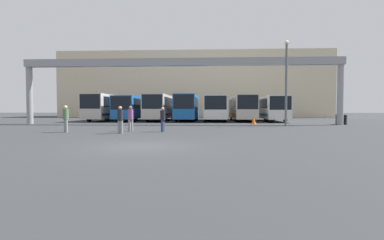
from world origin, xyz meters
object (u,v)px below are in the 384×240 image
(bus_slot_0, at_px, (107,106))
(traffic_cone, at_px, (254,121))
(bus_slot_2, at_px, (161,106))
(bus_slot_3, at_px, (188,106))
(lamp_post, at_px, (286,79))
(bus_slot_4, at_px, (215,107))
(tire_stack, at_px, (341,120))
(bus_slot_1, at_px, (133,107))
(bus_slot_5, at_px, (242,107))
(pedestrian_mid_right, at_px, (66,118))
(pedestrian_mid_left, at_px, (131,118))
(bus_slot_6, at_px, (270,107))
(pedestrian_near_left, at_px, (163,119))
(pedestrian_far_center, at_px, (120,119))

(bus_slot_0, bearing_deg, traffic_cone, -25.28)
(bus_slot_2, xyz_separation_m, bus_slot_3, (3.44, -0.12, -0.01))
(bus_slot_3, height_order, lamp_post, lamp_post)
(bus_slot_4, relative_size, tire_stack, 10.38)
(bus_slot_1, relative_size, bus_slot_5, 0.85)
(bus_slot_4, xyz_separation_m, pedestrian_mid_right, (-9.89, -18.83, -0.83))
(pedestrian_mid_left, xyz_separation_m, lamp_post, (11.84, 6.88, 3.15))
(pedestrian_mid_right, distance_m, lamp_post, 17.89)
(lamp_post, bearing_deg, bus_slot_0, 150.11)
(bus_slot_2, distance_m, bus_slot_5, 10.32)
(bus_slot_6, xyz_separation_m, lamp_post, (-0.91, -11.08, 2.34))
(tire_stack, bearing_deg, bus_slot_1, 160.46)
(bus_slot_5, bearing_deg, bus_slot_3, 179.67)
(pedestrian_mid_left, bearing_deg, bus_slot_6, 12.22)
(bus_slot_1, distance_m, bus_slot_2, 3.61)
(bus_slot_4, distance_m, traffic_cone, 8.97)
(bus_slot_2, xyz_separation_m, pedestrian_near_left, (3.15, -18.95, -0.98))
(bus_slot_1, relative_size, pedestrian_mid_left, 6.08)
(pedestrian_mid_right, relative_size, traffic_cone, 2.38)
(pedestrian_mid_right, height_order, traffic_cone, pedestrian_mid_right)
(bus_slot_5, relative_size, pedestrian_far_center, 7.28)
(bus_slot_6, bearing_deg, bus_slot_4, 179.16)
(bus_slot_5, bearing_deg, bus_slot_1, -176.15)
(bus_slot_5, xyz_separation_m, pedestrian_mid_right, (-13.33, -19.52, -0.87))
(bus_slot_2, distance_m, traffic_cone, 13.89)
(bus_slot_1, xyz_separation_m, bus_slot_6, (17.20, 0.13, -0.01))
(pedestrian_mid_left, bearing_deg, pedestrian_far_center, -141.18)
(pedestrian_far_center, bearing_deg, traffic_cone, 62.05)
(pedestrian_near_left, bearing_deg, tire_stack, 141.63)
(bus_slot_2, height_order, bus_slot_4, bus_slot_2)
(pedestrian_mid_right, bearing_deg, tire_stack, 72.76)
(bus_slot_3, height_order, pedestrian_near_left, bus_slot_3)
(bus_slot_3, bearing_deg, tire_stack, -29.93)
(bus_slot_2, xyz_separation_m, traffic_cone, (10.55, -8.92, -1.47))
(traffic_cone, bearing_deg, bus_slot_3, 128.94)
(bus_slot_0, height_order, pedestrian_mid_left, bus_slot_0)
(bus_slot_3, xyz_separation_m, traffic_cone, (7.11, -8.80, -1.46))
(pedestrian_mid_left, relative_size, traffic_cone, 2.34)
(bus_slot_4, height_order, traffic_cone, bus_slot_4)
(bus_slot_5, xyz_separation_m, pedestrian_mid_left, (-9.31, -18.75, -0.89))
(bus_slot_0, height_order, pedestrian_mid_right, bus_slot_0)
(bus_slot_3, xyz_separation_m, pedestrian_mid_left, (-2.43, -18.79, -0.93))
(bus_slot_6, relative_size, pedestrian_mid_left, 6.24)
(traffic_cone, bearing_deg, lamp_post, -53.54)
(pedestrian_near_left, height_order, traffic_cone, pedestrian_near_left)
(bus_slot_1, bearing_deg, pedestrian_mid_left, -76.00)
(bus_slot_0, bearing_deg, bus_slot_5, 1.76)
(bus_slot_0, relative_size, tire_stack, 10.69)
(bus_slot_5, relative_size, pedestrian_mid_right, 7.04)
(pedestrian_near_left, xyz_separation_m, tire_stack, (15.70, 9.95, -0.38))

